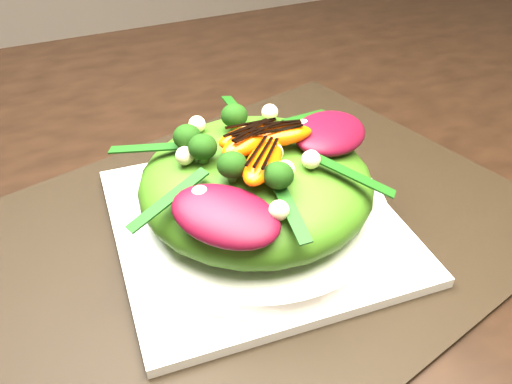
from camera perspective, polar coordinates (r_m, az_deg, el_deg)
name	(u,v)px	position (r m, az deg, el deg)	size (l,w,h in m)	color
dining_table	(201,170)	(0.67, -5.82, 2.29)	(1.60, 0.90, 0.75)	black
placemat	(256,229)	(0.54, 0.00, -3.89)	(0.55, 0.41, 0.00)	black
plate_base	(256,223)	(0.54, 0.00, -3.30)	(0.27, 0.27, 0.01)	silver
salad_bowl	(256,212)	(0.53, 0.00, -2.10)	(0.25, 0.25, 0.02)	white
lettuce_mound	(256,183)	(0.51, 0.00, 0.93)	(0.22, 0.22, 0.07)	#396813
radicchio_leaf	(330,133)	(0.52, 7.82, 6.20)	(0.09, 0.06, 0.02)	#490716
orange_segment	(223,133)	(0.50, -3.48, 6.19)	(0.07, 0.03, 0.02)	#FF4904
broccoli_floret	(165,145)	(0.49, -9.52, 4.91)	(0.04, 0.04, 0.04)	black
macadamia_nut	(306,150)	(0.48, 5.27, 4.42)	(0.02, 0.02, 0.02)	#C6BF8B
balsamic_drizzle	(223,124)	(0.49, -3.52, 7.12)	(0.04, 0.00, 0.00)	black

